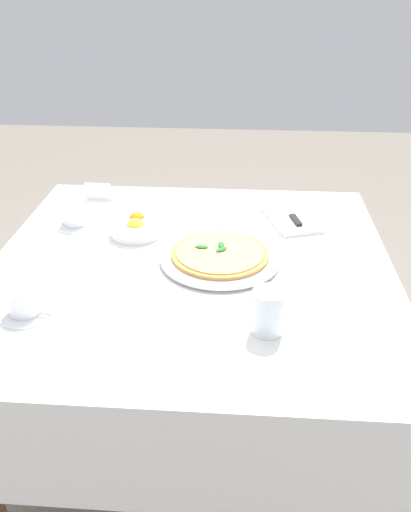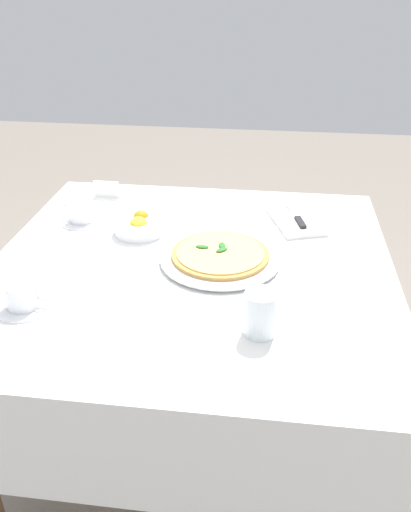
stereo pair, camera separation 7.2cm
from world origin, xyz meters
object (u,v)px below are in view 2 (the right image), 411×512
pizza (220,254)px  dinner_knife (296,216)px  coffee_cup_near_left (22,297)px  menu_card (107,189)px  napkin_folded (296,220)px  water_glass_far_right (260,316)px  pizza_plate (220,258)px  citrus_bowl (139,225)px  coffee_cup_back_corner (81,214)px

pizza → dinner_knife: (0.28, -0.21, -0.00)m
coffee_cup_near_left → menu_card: 0.68m
coffee_cup_near_left → napkin_folded: coffee_cup_near_left is taller
water_glass_far_right → napkin_folded: (0.59, -0.09, -0.04)m
pizza → menu_card: bearing=47.5°
pizza_plate → pizza: (0.00, 0.00, 0.01)m
pizza → water_glass_far_right: size_ratio=2.56×
napkin_folded → citrus_bowl: size_ratio=1.66×
pizza → dinner_knife: bearing=-36.9°
dinner_knife → menu_card: 0.66m
menu_card → coffee_cup_near_left: bearing=-88.7°
pizza → dinner_knife: pizza is taller
citrus_bowl → coffee_cup_near_left: bearing=157.2°
pizza_plate → pizza: pizza is taller
coffee_cup_back_corner → water_glass_far_right: water_glass_far_right is taller
coffee_cup_back_corner → dinner_knife: (0.08, -0.67, -0.00)m
pizza_plate → coffee_cup_near_left: coffee_cup_near_left is taller
dinner_knife → pizza: bearing=129.4°
coffee_cup_back_corner → dinner_knife: coffee_cup_back_corner is taller
pizza_plate → water_glass_far_right: water_glass_far_right is taller
napkin_folded → water_glass_far_right: bearing=152.9°
pizza_plate → dinner_knife: (0.28, -0.21, 0.01)m
pizza_plate → water_glass_far_right: (-0.31, -0.12, 0.03)m
pizza_plate → citrus_bowl: bearing=60.8°
coffee_cup_near_left → napkin_folded: size_ratio=0.53×
menu_card → citrus_bowl: bearing=-53.9°
menu_card → dinner_knife: bearing=-9.3°
pizza_plate → dinner_knife: size_ratio=1.70×
coffee_cup_back_corner → water_glass_far_right: 0.77m
pizza → napkin_folded: (0.28, -0.21, -0.01)m
dinner_knife → citrus_bowl: bearing=92.3°
pizza_plate → menu_card: 0.60m
water_glass_far_right → menu_card: size_ratio=1.16×
pizza → menu_card: (0.40, 0.44, 0.01)m
coffee_cup_near_left → citrus_bowl: size_ratio=0.88×
menu_card → pizza_plate: bearing=-41.2°
pizza_plate → citrus_bowl: (0.15, 0.26, 0.01)m
coffee_cup_near_left → napkin_folded: 0.86m
water_glass_far_right → menu_card: bearing=38.2°
pizza → water_glass_far_right: (-0.31, -0.12, 0.02)m
pizza_plate → menu_card: menu_card is taller
pizza → menu_card: menu_card is taller
pizza_plate → napkin_folded: bearing=-37.2°
napkin_folded → dinner_knife: 0.01m
pizza_plate → menu_card: size_ratio=3.65×
napkin_folded → menu_card: bearing=60.9°
dinner_knife → citrus_bowl: 0.49m
pizza → citrus_bowl: bearing=60.8°
coffee_cup_near_left → dinner_knife: 0.86m
pizza → dinner_knife: 0.35m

